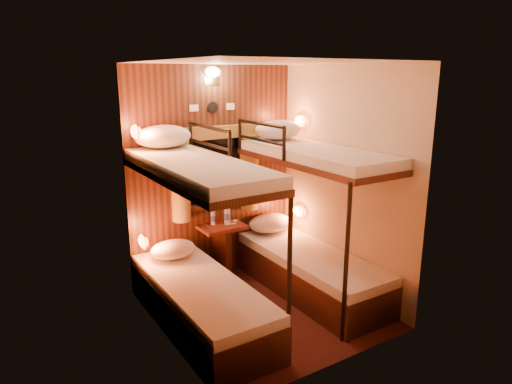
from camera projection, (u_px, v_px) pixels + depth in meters
floor at (263, 310)px, 4.58m from camera, size 2.10×2.10×0.00m
ceiling at (264, 62)px, 3.98m from camera, size 2.10×2.10×0.00m
wall_back at (213, 174)px, 5.14m from camera, size 2.40×0.00×2.40m
wall_front at (340, 225)px, 3.42m from camera, size 2.40×0.00×2.40m
wall_left at (162, 211)px, 3.77m from camera, size 0.00×2.40×2.40m
wall_right at (343, 182)px, 4.80m from camera, size 0.00×2.40×2.40m
back_panel at (213, 175)px, 5.13m from camera, size 2.00×0.03×2.40m
bunk_left at (200, 270)px, 4.17m from camera, size 0.72×1.90×1.82m
bunk_right at (311, 243)px, 4.84m from camera, size 0.72×1.90×1.82m
window at (215, 177)px, 5.11m from camera, size 1.00×0.12×0.79m
curtains at (216, 170)px, 5.06m from camera, size 1.10×0.22×1.00m
back_fixtures at (213, 79)px, 4.84m from camera, size 0.54×0.09×0.48m
reading_lamps at (228, 177)px, 4.85m from camera, size 2.00×0.20×1.25m
table at (222, 245)px, 5.18m from camera, size 0.50×0.34×0.66m
bottle_left at (213, 217)px, 5.11m from camera, size 0.06×0.06×0.21m
bottle_right at (227, 215)px, 5.12m from camera, size 0.07×0.07×0.25m
sachet_a at (233, 224)px, 5.17m from camera, size 0.08×0.07×0.01m
sachet_b at (234, 220)px, 5.28m from camera, size 0.09×0.08×0.01m
pillow_lower_left at (173, 249)px, 4.69m from camera, size 0.47×0.34×0.19m
pillow_lower_right at (270, 223)px, 5.48m from camera, size 0.54×0.39×0.21m
pillow_upper_left at (163, 136)px, 4.50m from camera, size 0.57×0.41×0.23m
pillow_upper_right at (278, 130)px, 5.07m from camera, size 0.55×0.40×0.22m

